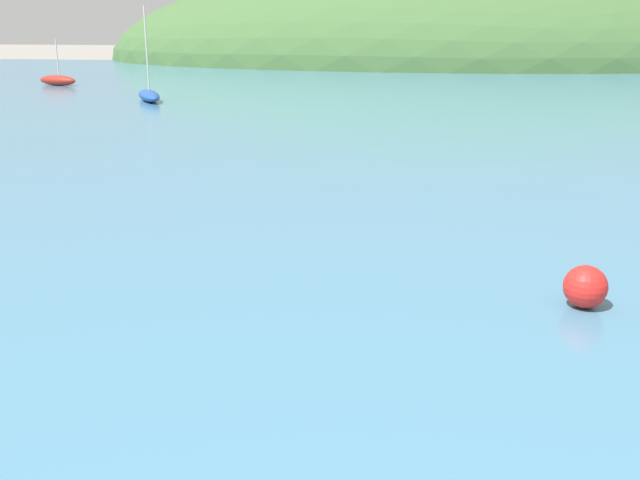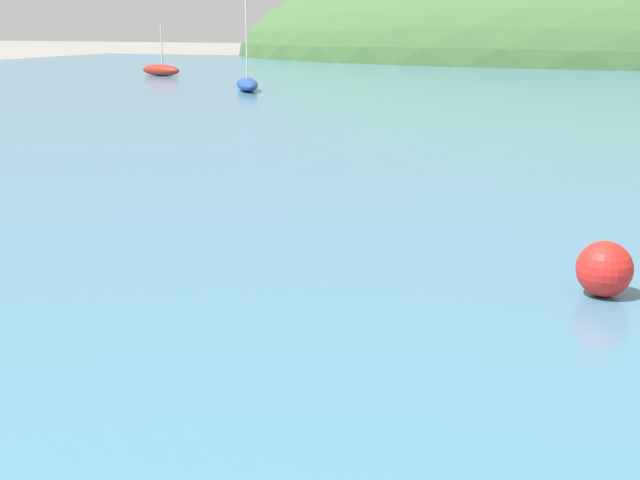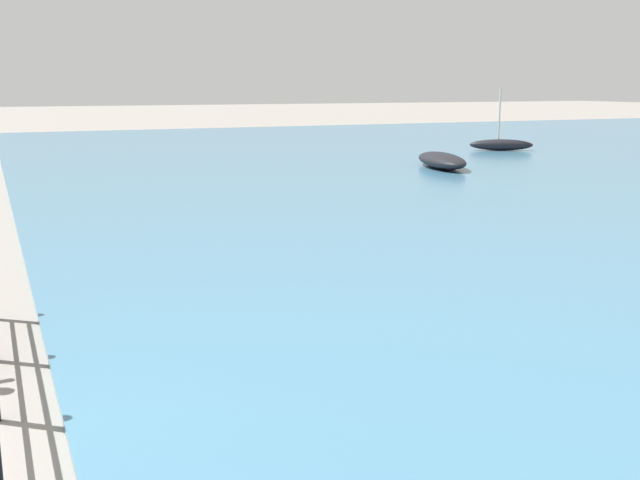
# 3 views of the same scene
# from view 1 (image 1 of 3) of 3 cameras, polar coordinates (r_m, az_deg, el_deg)

# --- Properties ---
(water) EXTENTS (80.00, 60.00, 0.10)m
(water) POSITION_cam_1_polar(r_m,az_deg,el_deg) (33.21, 9.69, 10.23)
(water) COLOR teal
(water) RESTS_ON ground
(far_hillside) EXTENTS (58.27, 32.05, 16.32)m
(far_hillside) POSITION_cam_1_polar(r_m,az_deg,el_deg) (66.77, 9.31, 13.27)
(far_hillside) COLOR #3D6033
(far_hillside) RESTS_ON ground
(boat_white_sailboat) EXTENTS (2.51, 1.39, 2.47)m
(boat_white_sailboat) POSITION_cam_1_polar(r_m,az_deg,el_deg) (43.33, -19.36, 11.42)
(boat_white_sailboat) COLOR maroon
(boat_white_sailboat) RESTS_ON water
(boat_green_fishing) EXTENTS (2.25, 3.17, 4.00)m
(boat_green_fishing) POSITION_cam_1_polar(r_m,az_deg,el_deg) (33.95, -12.90, 10.72)
(boat_green_fishing) COLOR #1E4793
(boat_green_fishing) RESTS_ON water
(mooring_buoy) EXTENTS (0.54, 0.54, 0.54)m
(mooring_buoy) POSITION_cam_1_polar(r_m,az_deg,el_deg) (9.88, 19.56, -3.37)
(mooring_buoy) COLOR red
(mooring_buoy) RESTS_ON water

